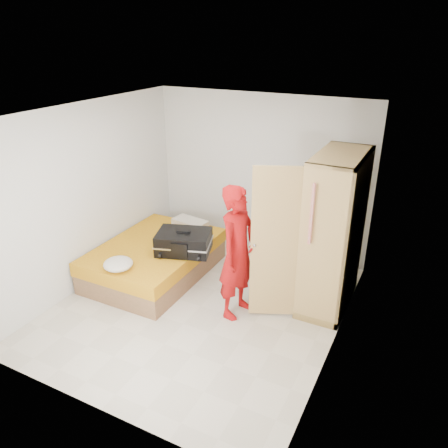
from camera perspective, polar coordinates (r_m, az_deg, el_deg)
The scene contains 7 objects.
room at distance 5.45m, azimuth -3.36°, elevation 0.67°, with size 4.00×4.02×2.60m.
bed at distance 6.76m, azimuth -9.02°, elevation -4.58°, with size 1.42×2.02×0.50m.
wardrobe at distance 5.81m, azimuth 13.53°, elevation -1.70°, with size 1.13×1.42×2.10m.
person at distance 5.51m, azimuth 1.82°, elevation -3.75°, with size 0.65×0.43×1.78m, color #B40B16.
suitcase at distance 6.33m, azimuth -5.27°, elevation -2.37°, with size 0.91×0.78×0.33m.
round_cushion at distance 6.06m, azimuth -13.66°, elevation -5.09°, with size 0.40×0.40×0.15m, color silver.
pillow at distance 7.19m, azimuth -4.44°, elevation 0.16°, with size 0.57×0.29×0.10m, color silver.
Camera 1 is at (2.54, -4.31, 3.45)m, focal length 35.00 mm.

